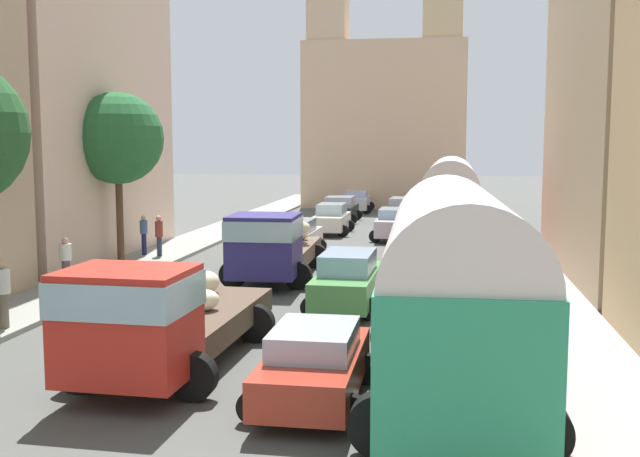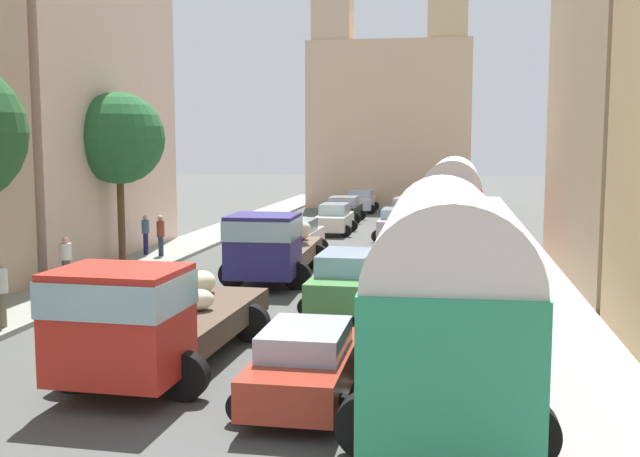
% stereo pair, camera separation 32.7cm
% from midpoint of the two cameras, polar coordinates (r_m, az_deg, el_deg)
% --- Properties ---
extents(ground_plane, '(154.00, 154.00, 0.00)m').
position_cam_midpoint_polar(ground_plane, '(30.37, 0.78, -2.41)').
color(ground_plane, '#4D4E4B').
extents(sidewalk_left, '(2.50, 70.00, 0.14)m').
position_cam_midpoint_polar(sidewalk_left, '(32.22, -12.08, -1.91)').
color(sidewalk_left, gray).
rests_on(sidewalk_left, ground).
extents(sidewalk_right, '(2.50, 70.00, 0.14)m').
position_cam_midpoint_polar(sidewalk_right, '(30.17, 14.55, -2.54)').
color(sidewalk_right, '#9B9393').
rests_on(sidewalk_right, ground).
extents(building_left_2, '(4.66, 11.93, 13.22)m').
position_cam_midpoint_polar(building_left_2, '(32.42, -19.08, 9.53)').
color(building_left_2, beige).
rests_on(building_left_2, ground).
extents(distant_church, '(11.57, 6.10, 18.67)m').
position_cam_midpoint_polar(distant_church, '(55.80, 4.76, 8.75)').
color(distant_church, tan).
rests_on(distant_church, ground).
extents(parked_bus_0, '(3.47, 8.53, 3.99)m').
position_cam_midpoint_polar(parked_bus_0, '(13.84, 9.38, -4.17)').
color(parked_bus_0, '#2D9B6F').
rests_on(parked_bus_0, ground).
extents(parked_bus_1, '(3.40, 9.75, 4.00)m').
position_cam_midpoint_polar(parked_bus_1, '(35.12, 9.57, 2.34)').
color(parked_bus_1, red).
rests_on(parked_bus_1, ground).
extents(cargo_truck_0, '(3.29, 7.04, 2.47)m').
position_cam_midpoint_polar(cargo_truck_0, '(15.56, -12.67, -6.56)').
color(cargo_truck_0, red).
rests_on(cargo_truck_0, ground).
extents(cargo_truck_1, '(3.18, 7.14, 2.43)m').
position_cam_midpoint_polar(cargo_truck_1, '(25.59, -3.96, -1.22)').
color(cargo_truck_1, navy).
rests_on(cargo_truck_1, ground).
extents(car_0, '(2.21, 4.23, 1.54)m').
position_cam_midpoint_polar(car_0, '(31.24, -2.17, -0.71)').
color(car_0, silver).
rests_on(car_0, ground).
extents(car_1, '(2.13, 3.78, 1.57)m').
position_cam_midpoint_polar(car_1, '(38.85, 0.64, 0.73)').
color(car_1, silver).
rests_on(car_1, ground).
extents(car_2, '(2.41, 3.84, 1.50)m').
position_cam_midpoint_polar(car_2, '(44.86, 1.31, 1.49)').
color(car_2, black).
rests_on(car_2, ground).
extents(car_3, '(2.32, 4.27, 1.48)m').
position_cam_midpoint_polar(car_3, '(51.04, 2.58, 2.10)').
color(car_3, silver).
rests_on(car_3, ground).
extents(car_4, '(2.25, 3.91, 1.41)m').
position_cam_midpoint_polar(car_4, '(13.96, -1.11, -10.18)').
color(car_4, '#A93221').
rests_on(car_4, ground).
extents(car_5, '(2.24, 4.40, 1.63)m').
position_cam_midpoint_polar(car_5, '(21.56, 1.69, -3.93)').
color(car_5, '#4C8E47').
rests_on(car_5, ground).
extents(car_6, '(2.31, 4.04, 1.51)m').
position_cam_midpoint_polar(car_6, '(36.84, 5.45, 0.37)').
color(car_6, silver).
rests_on(car_6, ground).
extents(car_7, '(2.42, 3.93, 1.54)m').
position_cam_midpoint_polar(car_7, '(43.54, 6.14, 1.33)').
color(car_7, '#292124').
rests_on(car_7, ground).
extents(pedestrian_0, '(0.43, 0.43, 1.79)m').
position_cam_midpoint_polar(pedestrian_0, '(31.11, -12.36, -0.41)').
color(pedestrian_0, '#2A3448').
rests_on(pedestrian_0, ground).
extents(pedestrian_1, '(0.43, 0.43, 1.76)m').
position_cam_midpoint_polar(pedestrian_1, '(31.62, -13.46, -0.36)').
color(pedestrian_1, '#1C1E49').
rests_on(pedestrian_1, ground).
extents(pedestrian_3, '(0.53, 0.53, 1.71)m').
position_cam_midpoint_polar(pedestrian_3, '(25.62, -19.00, -2.27)').
color(pedestrian_3, '#504042').
rests_on(pedestrian_3, ground).
extents(pedestrian_4, '(0.49, 0.49, 1.85)m').
position_cam_midpoint_polar(pedestrian_4, '(20.36, -23.27, -4.41)').
color(pedestrian_4, '#6E6652').
rests_on(pedestrian_4, ground).
extents(roadside_tree_2, '(3.47, 3.47, 6.61)m').
position_cam_midpoint_polar(roadside_tree_2, '(29.68, -15.36, 6.56)').
color(roadside_tree_2, brown).
rests_on(roadside_tree_2, ground).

